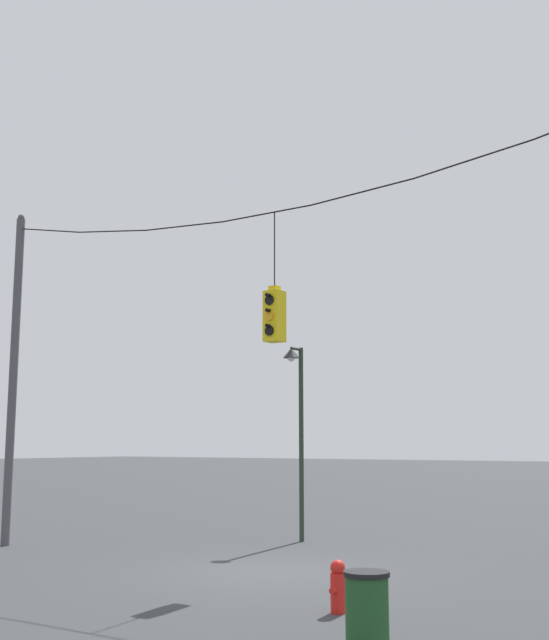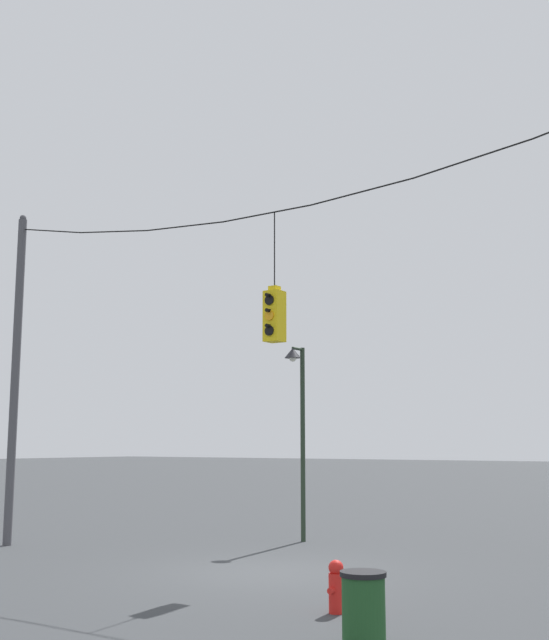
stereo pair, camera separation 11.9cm
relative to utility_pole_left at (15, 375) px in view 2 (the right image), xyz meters
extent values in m
plane|color=#383A3D|center=(7.56, 0.15, -4.11)|extent=(200.00, 200.00, 0.00)
cylinder|color=#4C4C51|center=(0.00, 0.00, -0.05)|extent=(0.21, 0.21, 8.12)
sphere|color=#4C4C51|center=(0.00, 0.00, 4.05)|extent=(0.17, 0.17, 0.17)
cylinder|color=black|center=(1.08, 0.00, 3.55)|extent=(2.17, 0.03, 0.44)
cylinder|color=black|center=(3.24, 0.00, 3.21)|extent=(2.16, 0.03, 0.30)
cylinder|color=black|center=(5.40, 0.00, 3.00)|extent=(2.16, 0.03, 0.17)
cylinder|color=black|center=(7.56, 0.00, 2.93)|extent=(2.16, 0.03, 0.03)
cylinder|color=black|center=(9.72, 0.00, 3.00)|extent=(2.16, 0.03, 0.17)
cylinder|color=black|center=(11.88, 0.00, 3.21)|extent=(2.16, 0.03, 0.30)
cube|color=yellow|center=(7.78, 0.00, 0.80)|extent=(0.34, 0.34, 1.01)
cube|color=yellow|center=(7.78, 0.00, 1.36)|extent=(0.19, 0.19, 0.10)
cylinder|color=black|center=(7.78, 0.00, 2.16)|extent=(0.02, 0.02, 1.51)
cylinder|color=black|center=(7.78, -0.18, 1.11)|extent=(0.20, 0.03, 0.20)
cylinder|color=black|center=(7.78, -0.23, 1.20)|extent=(0.07, 0.12, 0.07)
cylinder|color=orange|center=(7.78, -0.18, 0.80)|extent=(0.20, 0.03, 0.20)
cylinder|color=black|center=(7.78, -0.23, 0.89)|extent=(0.07, 0.12, 0.07)
cylinder|color=black|center=(7.78, -0.18, 0.50)|extent=(0.20, 0.03, 0.20)
cylinder|color=black|center=(7.78, -0.23, 0.59)|extent=(0.07, 0.12, 0.07)
cylinder|color=black|center=(7.78, 0.18, 1.11)|extent=(0.20, 0.03, 0.20)
cylinder|color=black|center=(7.78, 0.23, 1.20)|extent=(0.07, 0.12, 0.07)
cylinder|color=orange|center=(7.78, 0.18, 0.80)|extent=(0.20, 0.03, 0.20)
cylinder|color=black|center=(7.78, 0.23, 0.89)|extent=(0.07, 0.12, 0.07)
cylinder|color=black|center=(7.78, 0.18, 0.50)|extent=(0.20, 0.03, 0.20)
cylinder|color=black|center=(7.78, 0.23, 0.59)|extent=(0.07, 0.12, 0.07)
cylinder|color=#233323|center=(5.54, 4.65, -1.66)|extent=(0.12, 0.12, 4.90)
cylinder|color=#233323|center=(5.54, 4.41, 0.74)|extent=(0.07, 0.47, 0.07)
cone|color=#232328|center=(5.54, 4.18, 0.61)|extent=(0.43, 0.43, 0.26)
sphere|color=silver|center=(5.54, 4.18, 0.48)|extent=(0.19, 0.19, 0.19)
cylinder|color=red|center=(10.47, -2.40, -3.83)|extent=(0.22, 0.22, 0.56)
sphere|color=red|center=(10.47, -2.40, -3.47)|extent=(0.22, 0.22, 0.22)
cylinder|color=red|center=(10.47, -2.54, -3.78)|extent=(0.09, 0.10, 0.09)
cylinder|color=#1E4C23|center=(11.76, -4.02, -3.69)|extent=(0.52, 0.52, 0.84)
cylinder|color=black|center=(11.76, -4.02, -3.24)|extent=(0.57, 0.57, 0.06)
camera|label=1|loc=(16.36, -13.03, -1.68)|focal=45.00mm
camera|label=2|loc=(16.46, -12.97, -1.68)|focal=45.00mm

